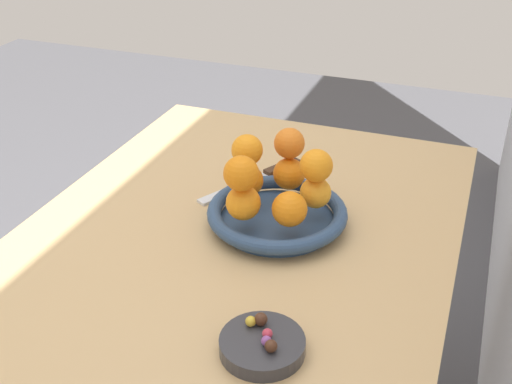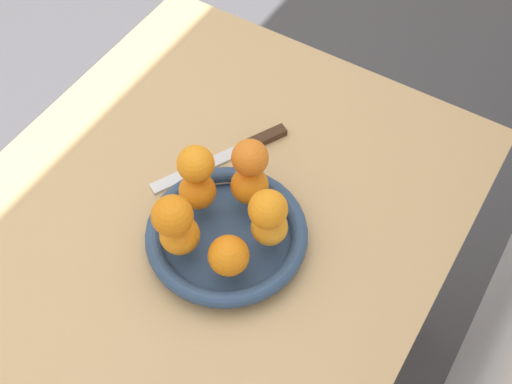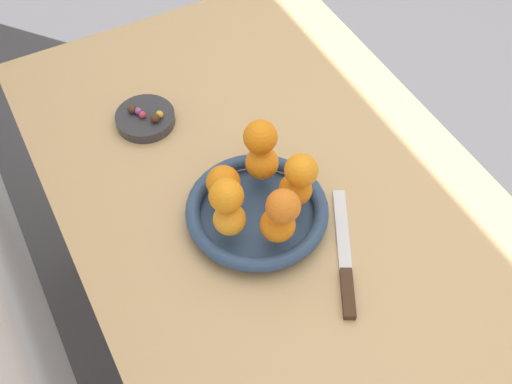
% 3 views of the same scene
% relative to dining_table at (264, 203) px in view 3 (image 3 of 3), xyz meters
% --- Properties ---
extents(ground_plane, '(6.00, 6.00, 0.00)m').
position_rel_dining_table_xyz_m(ground_plane, '(0.00, 0.00, -0.65)').
color(ground_plane, '#4C4C51').
extents(dining_table, '(1.10, 0.76, 0.74)m').
position_rel_dining_table_xyz_m(dining_table, '(0.00, 0.00, 0.00)').
color(dining_table, tan).
rests_on(dining_table, ground_plane).
extents(fruit_bowl, '(0.25, 0.25, 0.04)m').
position_rel_dining_table_xyz_m(fruit_bowl, '(-0.08, 0.06, 0.11)').
color(fruit_bowl, navy).
rests_on(fruit_bowl, dining_table).
extents(candy_dish, '(0.12, 0.12, 0.02)m').
position_rel_dining_table_xyz_m(candy_dish, '(0.23, 0.15, 0.10)').
color(candy_dish, '#333338').
rests_on(candy_dish, dining_table).
extents(orange_0, '(0.06, 0.06, 0.06)m').
position_rel_dining_table_xyz_m(orange_0, '(-0.10, -0.01, 0.16)').
color(orange_0, orange).
rests_on(orange_0, fruit_bowl).
extents(orange_1, '(0.06, 0.06, 0.06)m').
position_rel_dining_table_xyz_m(orange_1, '(-0.02, 0.02, 0.16)').
color(orange_1, orange).
rests_on(orange_1, fruit_bowl).
extents(orange_2, '(0.06, 0.06, 0.06)m').
position_rel_dining_table_xyz_m(orange_2, '(-0.03, 0.10, 0.16)').
color(orange_2, orange).
rests_on(orange_2, fruit_bowl).
extents(orange_3, '(0.06, 0.06, 0.06)m').
position_rel_dining_table_xyz_m(orange_3, '(-0.10, 0.12, 0.16)').
color(orange_3, orange).
rests_on(orange_3, fruit_bowl).
extents(orange_4, '(0.06, 0.06, 0.06)m').
position_rel_dining_table_xyz_m(orange_4, '(-0.15, 0.06, 0.16)').
color(orange_4, orange).
rests_on(orange_4, fruit_bowl).
extents(orange_5, '(0.06, 0.06, 0.06)m').
position_rel_dining_table_xyz_m(orange_5, '(-0.02, 0.02, 0.22)').
color(orange_5, orange).
rests_on(orange_5, orange_1).
extents(orange_6, '(0.06, 0.06, 0.06)m').
position_rel_dining_table_xyz_m(orange_6, '(-0.16, 0.05, 0.22)').
color(orange_6, orange).
rests_on(orange_6, orange_4).
extents(orange_7, '(0.06, 0.06, 0.06)m').
position_rel_dining_table_xyz_m(orange_7, '(-0.11, -0.01, 0.22)').
color(orange_7, orange).
rests_on(orange_7, orange_0).
extents(orange_8, '(0.06, 0.06, 0.06)m').
position_rel_dining_table_xyz_m(orange_8, '(-0.10, 0.12, 0.21)').
color(orange_8, orange).
rests_on(orange_8, orange_3).
extents(candy_ball_0, '(0.01, 0.01, 0.01)m').
position_rel_dining_table_xyz_m(candy_ball_0, '(0.24, 0.16, 0.12)').
color(candy_ball_0, '#8C4C99').
rests_on(candy_ball_0, candy_dish).
extents(candy_ball_1, '(0.01, 0.01, 0.01)m').
position_rel_dining_table_xyz_m(candy_ball_1, '(0.23, 0.15, 0.12)').
color(candy_ball_1, '#C6384C').
rests_on(candy_ball_1, candy_dish).
extents(candy_ball_2, '(0.02, 0.02, 0.02)m').
position_rel_dining_table_xyz_m(candy_ball_2, '(0.21, 0.13, 0.12)').
color(candy_ball_2, '#472819').
rests_on(candy_ball_2, candy_dish).
extents(candy_ball_3, '(0.02, 0.02, 0.02)m').
position_rel_dining_table_xyz_m(candy_ball_3, '(0.21, 0.12, 0.12)').
color(candy_ball_3, gold).
rests_on(candy_ball_3, candy_dish).
extents(candy_ball_4, '(0.02, 0.02, 0.02)m').
position_rel_dining_table_xyz_m(candy_ball_4, '(0.25, 0.17, 0.12)').
color(candy_ball_4, '#472819').
rests_on(candy_ball_4, candy_dish).
extents(knife, '(0.24, 0.14, 0.01)m').
position_rel_dining_table_xyz_m(knife, '(-0.24, -0.03, 0.09)').
color(knife, '#3F2819').
rests_on(knife, dining_table).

